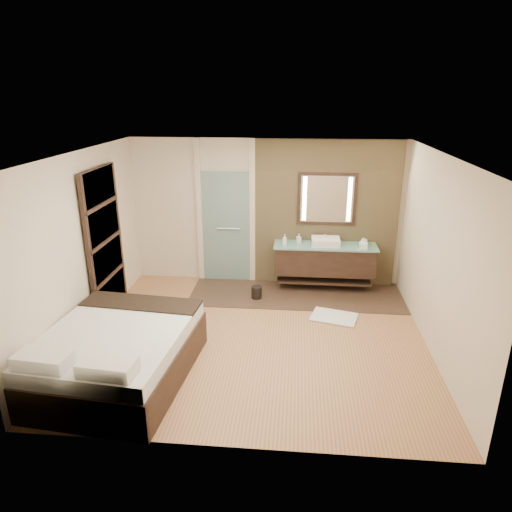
# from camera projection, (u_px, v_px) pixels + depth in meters

# --- Properties ---
(floor) EXTENTS (5.00, 5.00, 0.00)m
(floor) POSITION_uv_depth(u_px,v_px,m) (255.00, 338.00, 6.82)
(floor) COLOR #996340
(floor) RESTS_ON ground
(tile_strip) EXTENTS (3.80, 1.30, 0.01)m
(tile_strip) POSITION_uv_depth(u_px,v_px,m) (296.00, 294.00, 8.27)
(tile_strip) COLOR #3B2B20
(tile_strip) RESTS_ON floor
(stone_wall) EXTENTS (2.60, 0.08, 2.70)m
(stone_wall) POSITION_uv_depth(u_px,v_px,m) (326.00, 215.00, 8.34)
(stone_wall) COLOR tan
(stone_wall) RESTS_ON floor
(vanity) EXTENTS (1.85, 0.55, 0.88)m
(vanity) POSITION_uv_depth(u_px,v_px,m) (324.00, 259.00, 8.33)
(vanity) COLOR black
(vanity) RESTS_ON stone_wall
(mirror_unit) EXTENTS (1.06, 0.04, 0.96)m
(mirror_unit) POSITION_uv_depth(u_px,v_px,m) (327.00, 199.00, 8.19)
(mirror_unit) COLOR black
(mirror_unit) RESTS_ON stone_wall
(frosted_door) EXTENTS (1.10, 0.12, 2.70)m
(frosted_door) POSITION_uv_depth(u_px,v_px,m) (226.00, 223.00, 8.56)
(frosted_door) COLOR #ACD9D7
(frosted_door) RESTS_ON floor
(shoji_partition) EXTENTS (0.06, 1.20, 2.40)m
(shoji_partition) POSITION_uv_depth(u_px,v_px,m) (105.00, 244.00, 7.18)
(shoji_partition) COLOR black
(shoji_partition) RESTS_ON floor
(bed) EXTENTS (1.91, 2.30, 0.83)m
(bed) POSITION_uv_depth(u_px,v_px,m) (116.00, 354.00, 5.76)
(bed) COLOR black
(bed) RESTS_ON floor
(bath_mat) EXTENTS (0.83, 0.67, 0.02)m
(bath_mat) POSITION_uv_depth(u_px,v_px,m) (334.00, 317.00, 7.41)
(bath_mat) COLOR white
(bath_mat) RESTS_ON floor
(waste_bin) EXTENTS (0.23, 0.23, 0.23)m
(waste_bin) POSITION_uv_depth(u_px,v_px,m) (257.00, 293.00, 8.08)
(waste_bin) COLOR black
(waste_bin) RESTS_ON floor
(tissue_box) EXTENTS (0.13, 0.13, 0.10)m
(tissue_box) POSITION_uv_depth(u_px,v_px,m) (364.00, 245.00, 8.03)
(tissue_box) COLOR white
(tissue_box) RESTS_ON vanity
(soap_bottle_a) EXTENTS (0.09, 0.09, 0.21)m
(soap_bottle_a) POSITION_uv_depth(u_px,v_px,m) (285.00, 240.00, 8.15)
(soap_bottle_a) COLOR white
(soap_bottle_a) RESTS_ON vanity
(soap_bottle_b) EXTENTS (0.10, 0.10, 0.17)m
(soap_bottle_b) POSITION_uv_depth(u_px,v_px,m) (299.00, 238.00, 8.30)
(soap_bottle_b) COLOR #B2B2B2
(soap_bottle_b) RESTS_ON vanity
(soap_bottle_c) EXTENTS (0.13, 0.13, 0.17)m
(soap_bottle_c) POSITION_uv_depth(u_px,v_px,m) (363.00, 243.00, 8.07)
(soap_bottle_c) COLOR silver
(soap_bottle_c) RESTS_ON vanity
(cup) EXTENTS (0.14, 0.14, 0.09)m
(cup) POSITION_uv_depth(u_px,v_px,m) (364.00, 242.00, 8.24)
(cup) COLOR white
(cup) RESTS_ON vanity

